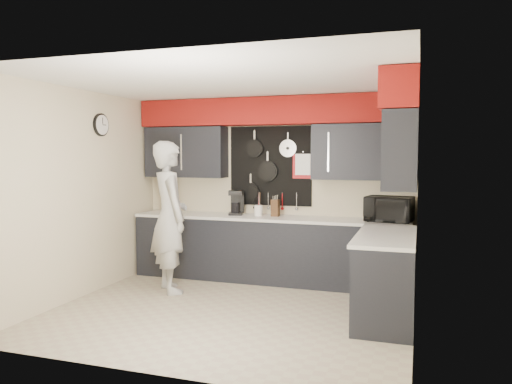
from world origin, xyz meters
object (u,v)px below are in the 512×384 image
(knife_block, at_px, (275,208))
(coffee_maker, at_px, (236,202))
(utensil_crock, at_px, (258,210))
(person, at_px, (170,217))
(microwave, at_px, (389,209))

(knife_block, distance_m, coffee_maker, 0.60)
(utensil_crock, height_order, coffee_maker, coffee_maker)
(person, bearing_deg, utensil_crock, -88.47)
(knife_block, relative_size, person, 0.12)
(coffee_maker, bearing_deg, person, -137.75)
(person, bearing_deg, microwave, -115.60)
(microwave, xyz_separation_m, person, (-2.72, -0.90, -0.10))
(utensil_crock, height_order, person, person)
(microwave, height_order, knife_block, microwave)
(knife_block, relative_size, coffee_maker, 0.67)
(microwave, xyz_separation_m, knife_block, (-1.56, 0.07, -0.04))
(coffee_maker, bearing_deg, utensil_crock, -25.19)
(microwave, distance_m, knife_block, 1.56)
(knife_block, distance_m, person, 1.51)
(knife_block, xyz_separation_m, coffee_maker, (-0.60, 0.01, 0.06))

